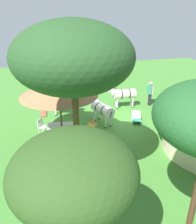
{
  "coord_description": "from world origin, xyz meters",
  "views": [
    {
      "loc": [
        4.26,
        11.7,
        6.18
      ],
      "look_at": [
        1.17,
        0.36,
        1.0
      ],
      "focal_mm": 35.98,
      "sensor_mm": 36.0,
      "label": 1
    }
  ],
  "objects_px": {
    "patio_chair_east_end": "(42,126)",
    "striped_lounge_chair": "(136,119)",
    "standing_watcher": "(150,91)",
    "patio_dining_table": "(62,127)",
    "patio_chair_near_lawn": "(84,133)",
    "shade_umbrella": "(59,86)",
    "guest_beside_umbrella": "(93,130)",
    "zebra_toward_hut": "(102,109)",
    "acacia_tree_left_background": "(74,172)",
    "zebra_nearest_camera": "(124,94)",
    "acacia_tree_right_background": "(73,58)",
    "zebra_by_umbrella": "(63,100)"
  },
  "relations": [
    {
      "from": "zebra_nearest_camera",
      "to": "striped_lounge_chair",
      "type": "bearing_deg",
      "value": -179.73
    },
    {
      "from": "guest_beside_umbrella",
      "to": "zebra_toward_hut",
      "type": "height_order",
      "value": "guest_beside_umbrella"
    },
    {
      "from": "standing_watcher",
      "to": "acacia_tree_right_background",
      "type": "distance_m",
      "value": 10.09
    },
    {
      "from": "patio_dining_table",
      "to": "zebra_toward_hut",
      "type": "distance_m",
      "value": 2.83
    },
    {
      "from": "shade_umbrella",
      "to": "zebra_by_umbrella",
      "type": "relative_size",
      "value": 1.87
    },
    {
      "from": "zebra_nearest_camera",
      "to": "acacia_tree_right_background",
      "type": "bearing_deg",
      "value": 149.14
    },
    {
      "from": "patio_chair_near_lawn",
      "to": "standing_watcher",
      "type": "relative_size",
      "value": 0.51
    },
    {
      "from": "striped_lounge_chair",
      "to": "zebra_nearest_camera",
      "type": "relative_size",
      "value": 0.42
    },
    {
      "from": "guest_beside_umbrella",
      "to": "zebra_by_umbrella",
      "type": "bearing_deg",
      "value": -24.41
    },
    {
      "from": "guest_beside_umbrella",
      "to": "zebra_toward_hut",
      "type": "relative_size",
      "value": 0.73
    },
    {
      "from": "zebra_nearest_camera",
      "to": "zebra_by_umbrella",
      "type": "xyz_separation_m",
      "value": [
        4.3,
        0.15,
        0.01
      ]
    },
    {
      "from": "zebra_toward_hut",
      "to": "patio_chair_near_lawn",
      "type": "bearing_deg",
      "value": -148.16
    },
    {
      "from": "zebra_by_umbrella",
      "to": "patio_chair_east_end",
      "type": "bearing_deg",
      "value": 162.01
    },
    {
      "from": "patio_chair_east_end",
      "to": "zebra_nearest_camera",
      "type": "relative_size",
      "value": 0.41
    },
    {
      "from": "zebra_by_umbrella",
      "to": "zebra_toward_hut",
      "type": "distance_m",
      "value": 2.82
    },
    {
      "from": "patio_dining_table",
      "to": "zebra_nearest_camera",
      "type": "distance_m",
      "value": 5.74
    },
    {
      "from": "patio_dining_table",
      "to": "striped_lounge_chair",
      "type": "xyz_separation_m",
      "value": [
        -4.64,
        -0.72,
        -0.41
      ]
    },
    {
      "from": "striped_lounge_chair",
      "to": "zebra_toward_hut",
      "type": "relative_size",
      "value": 0.44
    },
    {
      "from": "patio_chair_near_lawn",
      "to": "acacia_tree_left_background",
      "type": "bearing_deg",
      "value": -159.62
    },
    {
      "from": "acacia_tree_left_background",
      "to": "shade_umbrella",
      "type": "bearing_deg",
      "value": -93.59
    },
    {
      "from": "patio_chair_east_end",
      "to": "zebra_toward_hut",
      "type": "relative_size",
      "value": 0.42
    },
    {
      "from": "shade_umbrella",
      "to": "striped_lounge_chair",
      "type": "bearing_deg",
      "value": -171.17
    },
    {
      "from": "zebra_by_umbrella",
      "to": "acacia_tree_left_background",
      "type": "height_order",
      "value": "acacia_tree_left_background"
    },
    {
      "from": "shade_umbrella",
      "to": "patio_dining_table",
      "type": "distance_m",
      "value": 2.28
    },
    {
      "from": "patio_dining_table",
      "to": "guest_beside_umbrella",
      "type": "distance_m",
      "value": 1.88
    },
    {
      "from": "standing_watcher",
      "to": "acacia_tree_left_background",
      "type": "distance_m",
      "value": 12.73
    },
    {
      "from": "standing_watcher",
      "to": "zebra_nearest_camera",
      "type": "height_order",
      "value": "standing_watcher"
    },
    {
      "from": "patio_chair_near_lawn",
      "to": "striped_lounge_chair",
      "type": "bearing_deg",
      "value": -35.03
    },
    {
      "from": "patio_chair_east_end",
      "to": "acacia_tree_right_background",
      "type": "distance_m",
      "value": 6.3
    },
    {
      "from": "patio_chair_east_end",
      "to": "acacia_tree_right_background",
      "type": "bearing_deg",
      "value": 51.86
    },
    {
      "from": "acacia_tree_right_background",
      "to": "striped_lounge_chair",
      "type": "bearing_deg",
      "value": -135.69
    },
    {
      "from": "patio_dining_table",
      "to": "patio_chair_east_end",
      "type": "height_order",
      "value": "patio_chair_east_end"
    },
    {
      "from": "standing_watcher",
      "to": "striped_lounge_chair",
      "type": "height_order",
      "value": "standing_watcher"
    },
    {
      "from": "patio_dining_table",
      "to": "acacia_tree_right_background",
      "type": "bearing_deg",
      "value": 93.19
    },
    {
      "from": "standing_watcher",
      "to": "patio_chair_east_end",
      "type": "bearing_deg",
      "value": 93.52
    },
    {
      "from": "shade_umbrella",
      "to": "guest_beside_umbrella",
      "type": "xyz_separation_m",
      "value": [
        -1.39,
        1.24,
        -2.0
      ]
    },
    {
      "from": "zebra_nearest_camera",
      "to": "zebra_by_umbrella",
      "type": "bearing_deg",
      "value": 94.77
    },
    {
      "from": "guest_beside_umbrella",
      "to": "acacia_tree_left_background",
      "type": "bearing_deg",
      "value": 126.18
    },
    {
      "from": "shade_umbrella",
      "to": "patio_chair_east_end",
      "type": "bearing_deg",
      "value": -36.23
    },
    {
      "from": "patio_dining_table",
      "to": "standing_watcher",
      "type": "relative_size",
      "value": 0.89
    },
    {
      "from": "zebra_toward_hut",
      "to": "zebra_nearest_camera",
      "type": "bearing_deg",
      "value": 23.0
    },
    {
      "from": "patio_chair_near_lawn",
      "to": "patio_chair_east_end",
      "type": "height_order",
      "value": "same"
    },
    {
      "from": "guest_beside_umbrella",
      "to": "zebra_nearest_camera",
      "type": "bearing_deg",
      "value": -73.67
    },
    {
      "from": "patio_dining_table",
      "to": "zebra_by_umbrella",
      "type": "distance_m",
      "value": 3.12
    },
    {
      "from": "guest_beside_umbrella",
      "to": "striped_lounge_chair",
      "type": "height_order",
      "value": "guest_beside_umbrella"
    },
    {
      "from": "patio_chair_east_end",
      "to": "standing_watcher",
      "type": "distance_m",
      "value": 8.09
    },
    {
      "from": "zebra_nearest_camera",
      "to": "patio_chair_near_lawn",
      "type": "bearing_deg",
      "value": 139.41
    },
    {
      "from": "patio_chair_east_end",
      "to": "striped_lounge_chair",
      "type": "bearing_deg",
      "value": 125.97
    },
    {
      "from": "patio_chair_near_lawn",
      "to": "guest_beside_umbrella",
      "type": "height_order",
      "value": "guest_beside_umbrella"
    },
    {
      "from": "shade_umbrella",
      "to": "zebra_by_umbrella",
      "type": "height_order",
      "value": "shade_umbrella"
    }
  ]
}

